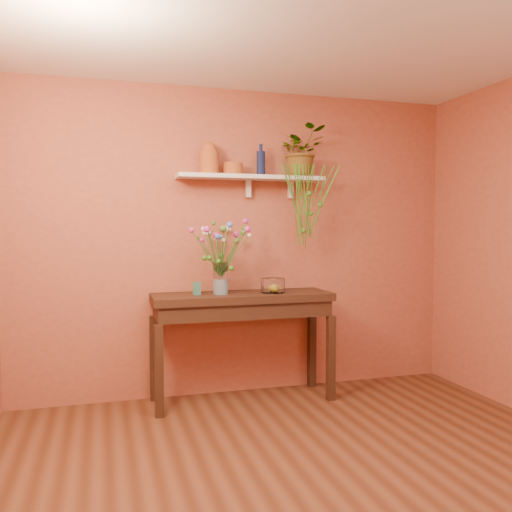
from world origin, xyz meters
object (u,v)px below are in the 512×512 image
at_px(blue_bottle, 261,163).
at_px(spider_plant, 301,151).
at_px(bouquet, 222,239).
at_px(terracotta_jug, 209,159).
at_px(glass_vase, 221,281).
at_px(sideboard, 242,309).
at_px(glass_bowl, 273,286).

distance_m(blue_bottle, spider_plant, 0.38).
bearing_deg(blue_bottle, bouquet, -155.63).
bearing_deg(terracotta_jug, bouquet, -64.45).
distance_m(spider_plant, glass_vase, 1.37).
bearing_deg(terracotta_jug, blue_bottle, 3.32).
relative_size(sideboard, terracotta_jug, 5.64).
bearing_deg(blue_bottle, glass_bowl, -72.28).
bearing_deg(blue_bottle, glass_vase, -157.45).
distance_m(terracotta_jug, bouquet, 0.70).
xyz_separation_m(sideboard, bouquet, (-0.19, -0.04, 0.59)).
distance_m(glass_vase, glass_bowl, 0.46).
xyz_separation_m(sideboard, spider_plant, (0.57, 0.11, 1.37)).
xyz_separation_m(terracotta_jug, bouquet, (0.07, -0.15, -0.68)).
xyz_separation_m(sideboard, glass_bowl, (0.26, -0.03, 0.19)).
xyz_separation_m(sideboard, blue_bottle, (0.21, 0.14, 1.26)).
relative_size(terracotta_jug, spider_plant, 0.60).
bearing_deg(bouquet, terracotta_jug, 115.55).
height_order(blue_bottle, bouquet, blue_bottle).
bearing_deg(sideboard, spider_plant, 10.97).
relative_size(terracotta_jug, bouquet, 0.51).
bearing_deg(glass_vase, terracotta_jug, 115.06).
bearing_deg(glass_vase, glass_bowl, -1.12).
bearing_deg(bouquet, blue_bottle, 24.37).
xyz_separation_m(spider_plant, bouquet, (-0.76, -0.15, -0.78)).
distance_m(spider_plant, glass_bowl, 1.23).
distance_m(terracotta_jug, spider_plant, 0.84).
bearing_deg(terracotta_jug, glass_bowl, -15.87).
distance_m(bouquet, glass_bowl, 0.60).
height_order(terracotta_jug, glass_bowl, terracotta_jug).
relative_size(sideboard, bouquet, 2.86).
xyz_separation_m(spider_plant, glass_bowl, (-0.31, -0.15, -1.18)).
height_order(blue_bottle, glass_vase, blue_bottle).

